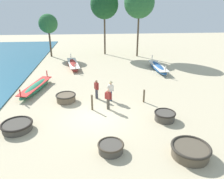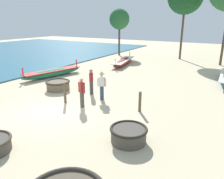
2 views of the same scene
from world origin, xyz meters
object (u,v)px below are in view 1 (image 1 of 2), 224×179
at_px(coracle_weathered, 190,150).
at_px(long_boat_blue_hull, 158,67).
at_px(long_boat_green_hull, 36,87).
at_px(tree_center, 139,3).
at_px(fisherman_hauling, 108,99).
at_px(mooring_post_inland, 92,102).
at_px(coracle_front_right, 17,126).
at_px(mooring_post_shoreline, 144,96).
at_px(tree_left_mid, 48,24).
at_px(fisherman_with_hat, 97,89).
at_px(coracle_nearest, 111,147).
at_px(fisherman_standing_left, 111,89).
at_px(long_boat_ochre_hull, 73,64).
at_px(coracle_center, 165,116).
at_px(coracle_front_left, 66,98).
at_px(tree_leftmost, 104,5).

relative_size(coracle_weathered, long_boat_blue_hull, 0.38).
distance_m(long_boat_green_hull, tree_center, 17.90).
xyz_separation_m(coracle_weathered, fisherman_hauling, (-3.82, 5.56, 0.49)).
xyz_separation_m(long_boat_green_hull, mooring_post_inland, (4.95, -4.03, 0.27)).
distance_m(coracle_front_right, mooring_post_shoreline, 9.22).
bearing_deg(coracle_weathered, mooring_post_shoreline, 98.46).
bearing_deg(tree_left_mid, fisherman_with_hat, -67.46).
bearing_deg(long_boat_blue_hull, coracle_nearest, -114.65).
bearing_deg(tree_center, long_boat_green_hull, -133.03).
bearing_deg(tree_left_mid, fisherman_standing_left, -64.72).
bearing_deg(fisherman_standing_left, long_boat_ochre_hull, 110.94).
relative_size(long_boat_green_hull, tree_left_mid, 0.93).
bearing_deg(long_boat_green_hull, mooring_post_shoreline, -18.71).
xyz_separation_m(fisherman_standing_left, tree_center, (4.89, 14.65, 6.16)).
height_order(coracle_weathered, long_boat_blue_hull, long_boat_blue_hull).
relative_size(coracle_center, fisherman_standing_left, 0.85).
height_order(coracle_weathered, coracle_front_left, coracle_weathered).
distance_m(coracle_weathered, tree_leftmost, 24.50).
height_order(fisherman_with_hat, mooring_post_shoreline, fisherman_with_hat).
height_order(coracle_weathered, fisherman_with_hat, fisherman_with_hat).
relative_size(long_boat_green_hull, fisherman_hauling, 3.42).
bearing_deg(tree_center, coracle_weathered, -93.58).
relative_size(coracle_front_left, fisherman_with_hat, 1.01).
bearing_deg(long_boat_blue_hull, fisherman_hauling, -124.36).
xyz_separation_m(long_boat_green_hull, fisherman_hauling, (6.12, -4.01, 0.51)).
xyz_separation_m(coracle_center, long_boat_green_hull, (-9.76, 5.90, 0.01)).
bearing_deg(coracle_front_left, long_boat_green_hull, 140.05).
height_order(coracle_weathered, tree_center, tree_center).
height_order(long_boat_ochre_hull, fisherman_with_hat, fisherman_with_hat).
bearing_deg(tree_leftmost, fisherman_standing_left, -91.34).
height_order(long_boat_blue_hull, long_boat_ochre_hull, long_boat_blue_hull).
bearing_deg(long_boat_blue_hull, fisherman_standing_left, -127.82).
bearing_deg(tree_center, long_boat_ochre_hull, -150.88).
xyz_separation_m(long_boat_green_hull, fisherman_standing_left, (6.41, -2.55, 0.64)).
height_order(fisherman_with_hat, tree_leftmost, tree_leftmost).
bearing_deg(coracle_weathered, fisherman_with_hat, 121.57).
bearing_deg(tree_leftmost, coracle_nearest, -92.15).
bearing_deg(tree_center, tree_leftmost, 159.06).
height_order(coracle_front_left, long_boat_blue_hull, long_boat_blue_hull).
relative_size(mooring_post_shoreline, tree_left_mid, 0.18).
relative_size(mooring_post_inland, tree_left_mid, 0.20).
height_order(coracle_center, long_boat_blue_hull, long_boat_blue_hull).
bearing_deg(tree_left_mid, mooring_post_shoreline, -58.26).
bearing_deg(coracle_front_left, coracle_nearest, -64.80).
xyz_separation_m(mooring_post_inland, tree_left_mid, (-5.84, 16.92, 3.90)).
distance_m(coracle_nearest, long_boat_green_hull, 10.69).
relative_size(long_boat_blue_hull, mooring_post_shoreline, 5.19).
bearing_deg(fisherman_standing_left, mooring_post_inland, -134.52).
xyz_separation_m(coracle_front_left, mooring_post_inland, (2.06, -1.60, 0.26)).
relative_size(coracle_front_left, tree_center, 0.17).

